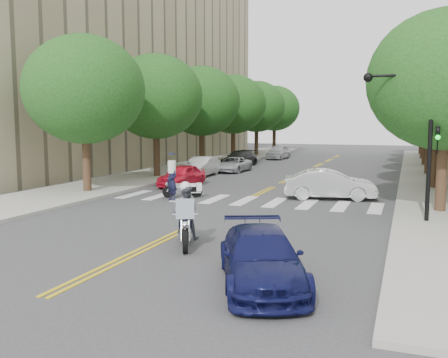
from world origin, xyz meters
The scene contains 27 objects.
ground centered at (0.00, 0.00, 0.00)m, with size 140.00×140.00×0.00m, color #38383A.
sidewalk_left centered at (-9.50, 22.00, 0.07)m, with size 5.00×60.00×0.15m, color #9E9991.
sidewalk_right centered at (9.50, 22.00, 0.07)m, with size 5.00×60.00×0.15m, color #9E9991.
building_left centered at (-26.00, 26.00, 12.00)m, with size 26.00×44.00×24.00m, color tan.
tree_l_0 centered at (-8.80, 6.00, 5.55)m, with size 6.40×6.40×8.45m.
tree_l_1 centered at (-8.80, 14.00, 5.55)m, with size 6.40×6.40×8.45m.
tree_l_2 centered at (-8.80, 22.00, 5.55)m, with size 6.40×6.40×8.45m.
tree_l_3 centered at (-8.80, 30.00, 5.55)m, with size 6.40×6.40×8.45m.
tree_l_4 centered at (-8.80, 38.00, 5.55)m, with size 6.40×6.40×8.45m.
tree_l_5 centered at (-8.80, 46.00, 5.55)m, with size 6.40×6.40×8.45m.
tree_r_0 centered at (8.80, 6.00, 5.55)m, with size 6.40×6.40×8.45m.
tree_r_1 centered at (8.80, 14.00, 5.55)m, with size 6.40×6.40×8.45m.
tree_r_2 centered at (8.80, 22.00, 5.55)m, with size 6.40×6.40×8.45m.
tree_r_3 centered at (8.80, 30.00, 5.55)m, with size 6.40×6.40×8.45m.
tree_r_4 centered at (8.80, 38.00, 5.55)m, with size 6.40×6.40×8.45m.
tree_r_5 centered at (8.80, 46.00, 5.55)m, with size 6.40×6.40×8.45m.
traffic_signal_pole centered at (7.72, 3.50, 3.72)m, with size 2.82×0.42×6.00m.
motorcycle_police centered at (0.99, -2.57, 0.90)m, with size 1.29×2.36×2.03m.
motorcycle_parked centered at (-3.15, 6.47, 0.46)m, with size 1.90×1.15×1.32m.
officer_standing centered at (-3.40, 5.38, 0.95)m, with size 0.69×0.45×1.90m, color black.
convertible centered at (3.83, 8.50, 0.74)m, with size 1.58×4.52×1.49m, color silver.
sedan_blue centered at (4.28, -5.45, 0.66)m, with size 1.84×4.53×1.31m, color #101344.
parked_car_a centered at (-5.20, 10.35, 0.66)m, with size 1.56×3.89×1.32m, color red.
parked_car_b centered at (-6.30, 15.96, 0.69)m, with size 1.47×4.22×1.39m, color silver.
parked_car_c centered at (-5.20, 19.73, 0.57)m, with size 1.88×4.08×1.13m, color #AEB0B6.
parked_car_d centered at (-6.30, 24.50, 0.68)m, with size 1.91×4.70×1.36m, color black.
parked_car_e centered at (-5.20, 34.00, 0.74)m, with size 1.74×4.34×1.48m, color #ADADB3.
Camera 1 is at (7.45, -16.56, 3.87)m, focal length 40.00 mm.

